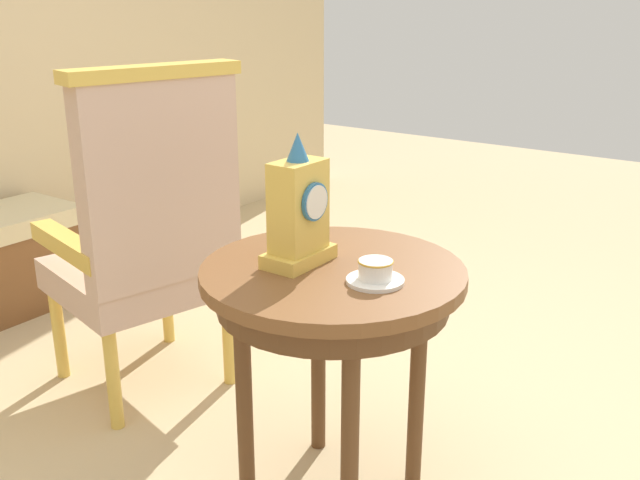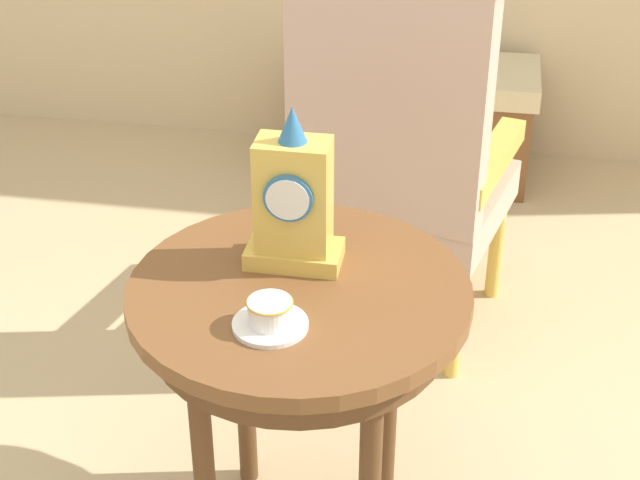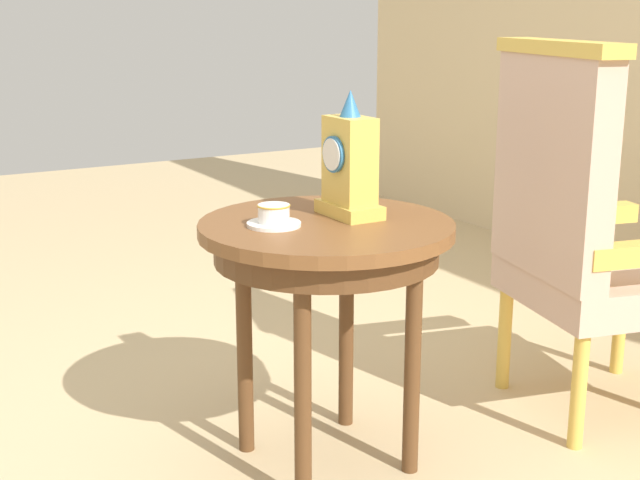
# 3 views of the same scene
# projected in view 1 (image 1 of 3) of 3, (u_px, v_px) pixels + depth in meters

# --- Properties ---
(side_table) EXTENTS (0.67, 0.67, 0.69)m
(side_table) POSITION_uv_depth(u_px,v_px,m) (333.00, 297.00, 1.86)
(side_table) COLOR brown
(side_table) RESTS_ON ground
(teacup_left) EXTENTS (0.14, 0.14, 0.06)m
(teacup_left) POSITION_uv_depth(u_px,v_px,m) (375.00, 273.00, 1.72)
(teacup_left) COLOR white
(teacup_left) RESTS_ON side_table
(mantel_clock) EXTENTS (0.19, 0.11, 0.34)m
(mantel_clock) POSITION_uv_depth(u_px,v_px,m) (299.00, 212.00, 1.81)
(mantel_clock) COLOR gold
(mantel_clock) RESTS_ON side_table
(armchair) EXTENTS (0.65, 0.64, 1.14)m
(armchair) POSITION_uv_depth(u_px,v_px,m) (148.00, 232.00, 2.40)
(armchair) COLOR #CCA893
(armchair) RESTS_ON ground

